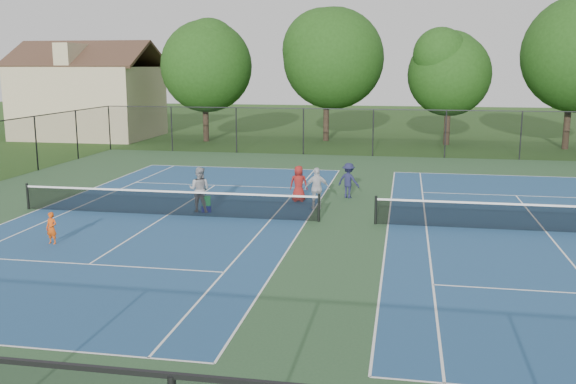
% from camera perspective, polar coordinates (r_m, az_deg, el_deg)
% --- Properties ---
extents(ground, '(140.00, 140.00, 0.00)m').
position_cam_1_polar(ground, '(23.89, 5.25, -2.77)').
color(ground, '#234716').
rests_on(ground, ground).
extents(court_pad, '(36.00, 36.00, 0.01)m').
position_cam_1_polar(court_pad, '(23.89, 5.25, -2.76)').
color(court_pad, '#29492B').
rests_on(court_pad, ground).
extents(tennis_court_left, '(12.00, 23.83, 1.07)m').
position_cam_1_polar(tennis_court_left, '(25.43, -10.66, -1.83)').
color(tennis_court_left, navy).
rests_on(tennis_court_left, ground).
extents(tennis_court_right, '(12.00, 23.83, 1.07)m').
position_cam_1_polar(tennis_court_right, '(24.30, 21.95, -3.08)').
color(tennis_court_right, navy).
rests_on(tennis_court_right, ground).
extents(perimeter_fence, '(36.08, 36.08, 3.02)m').
position_cam_1_polar(perimeter_fence, '(23.56, 5.32, 1.01)').
color(perimeter_fence, black).
rests_on(perimeter_fence, ground).
extents(tree_back_a, '(6.80, 6.80, 9.15)m').
position_cam_1_polar(tree_back_a, '(49.43, -7.45, 11.47)').
color(tree_back_a, '#2D2116').
rests_on(tree_back_a, ground).
extents(tree_back_b, '(7.60, 7.60, 10.03)m').
position_cam_1_polar(tree_back_b, '(49.47, 3.48, 12.19)').
color(tree_back_b, '#2D2116').
rests_on(tree_back_b, ground).
extents(tree_back_c, '(6.00, 6.00, 8.40)m').
position_cam_1_polar(tree_back_c, '(48.19, 14.18, 10.57)').
color(tree_back_c, '#2D2116').
rests_on(tree_back_c, ground).
extents(tree_back_d, '(7.80, 7.80, 10.37)m').
position_cam_1_polar(tree_back_d, '(48.37, 24.02, 11.55)').
color(tree_back_d, '#2D2116').
rests_on(tree_back_d, ground).
extents(clapboard_house, '(10.80, 8.10, 7.65)m').
position_cam_1_polar(clapboard_house, '(54.28, -17.24, 7.92)').
color(clapboard_house, tan).
rests_on(clapboard_house, ground).
extents(child_player, '(0.42, 0.30, 1.06)m').
position_cam_1_polar(child_player, '(22.32, -20.28, -3.03)').
color(child_player, '#DA4A0E').
rests_on(child_player, ground).
extents(instructor, '(0.90, 0.72, 1.81)m').
position_cam_1_polar(instructor, '(25.69, -7.87, 0.23)').
color(instructor, '#939396').
rests_on(instructor, ground).
extents(bystander_a, '(1.07, 0.65, 1.71)m').
position_cam_1_polar(bystander_a, '(25.94, 2.60, 0.32)').
color(bystander_a, silver).
rests_on(bystander_a, ground).
extents(bystander_b, '(1.15, 0.92, 1.56)m').
position_cam_1_polar(bystander_b, '(28.25, 5.40, 1.03)').
color(bystander_b, '#1C1E3E').
rests_on(bystander_b, ground).
extents(bystander_c, '(0.80, 0.55, 1.56)m').
position_cam_1_polar(bystander_c, '(27.36, 0.96, 0.74)').
color(bystander_c, maroon).
rests_on(bystander_c, ground).
extents(ball_crate, '(0.42, 0.37, 0.27)m').
position_cam_1_polar(ball_crate, '(25.74, -7.26, -1.48)').
color(ball_crate, navy).
rests_on(ball_crate, ground).
extents(ball_hopper, '(0.40, 0.36, 0.37)m').
position_cam_1_polar(ball_hopper, '(25.67, -7.28, -0.79)').
color(ball_hopper, green).
rests_on(ball_hopper, ball_crate).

